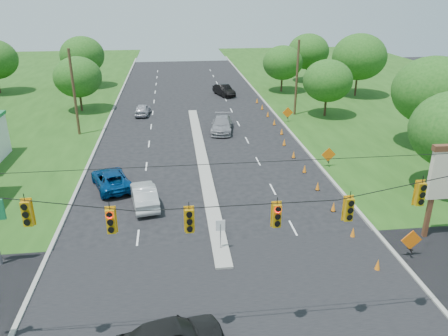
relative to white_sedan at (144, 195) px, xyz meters
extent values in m
plane|color=black|center=(4.79, -12.57, -0.78)|extent=(160.00, 160.00, 0.00)
cube|color=black|center=(4.79, -12.57, -0.78)|extent=(160.00, 14.00, 0.02)
cube|color=gray|center=(-5.31, 17.43, -0.78)|extent=(0.25, 110.00, 0.16)
cube|color=gray|center=(14.89, 17.43, -0.78)|extent=(0.25, 110.00, 0.16)
cube|color=gray|center=(4.79, 8.43, -0.78)|extent=(1.00, 34.00, 0.18)
cylinder|color=gray|center=(4.79, -6.57, 0.12)|extent=(0.06, 0.06, 1.80)
cube|color=white|center=(4.79, -6.57, 0.92)|extent=(0.55, 0.04, 0.70)
cylinder|color=black|center=(4.79, -13.57, 6.22)|extent=(24.00, 0.04, 0.04)
cube|color=#EBA70F|center=(-3.21, -13.57, 5.97)|extent=(0.34, 0.24, 1.00)
cube|color=#EBA70F|center=(-0.21, -13.57, 5.44)|extent=(0.34, 0.24, 1.00)
cube|color=#EBA70F|center=(2.79, -13.57, 5.27)|extent=(0.34, 0.24, 1.00)
cube|color=#EBA70F|center=(6.29, -13.57, 5.27)|extent=(0.34, 0.24, 1.00)
cube|color=#EBA70F|center=(9.29, -13.57, 5.36)|extent=(0.34, 0.24, 1.00)
cube|color=#EBA70F|center=(12.29, -13.57, 5.88)|extent=(0.34, 0.24, 1.00)
cylinder|color=#422D1C|center=(-7.71, 17.43, 3.72)|extent=(0.28, 0.28, 9.00)
cylinder|color=#422D1C|center=(17.29, 22.43, 3.72)|extent=(0.28, 0.28, 9.00)
cube|color=#59331E|center=(17.69, -6.57, 1.42)|extent=(0.25, 0.25, 4.40)
cone|color=orange|center=(13.21, -9.57, -0.43)|extent=(0.32, 0.32, 0.70)
cone|color=orange|center=(13.21, -6.07, -0.43)|extent=(0.32, 0.32, 0.70)
cone|color=orange|center=(13.21, -2.57, -0.43)|extent=(0.32, 0.32, 0.70)
cone|color=orange|center=(13.21, 0.93, -0.43)|extent=(0.32, 0.32, 0.70)
cone|color=orange|center=(13.21, 4.43, -0.43)|extent=(0.32, 0.32, 0.70)
cone|color=orange|center=(13.21, 7.93, -0.43)|extent=(0.32, 0.32, 0.70)
cone|color=orange|center=(13.21, 11.43, -0.43)|extent=(0.32, 0.32, 0.70)
cone|color=orange|center=(13.81, 14.93, -0.43)|extent=(0.32, 0.32, 0.70)
cone|color=orange|center=(13.81, 18.43, -0.43)|extent=(0.32, 0.32, 0.70)
cone|color=orange|center=(13.81, 21.93, -0.43)|extent=(0.32, 0.32, 0.70)
cone|color=orange|center=(13.81, 25.43, -0.43)|extent=(0.32, 0.32, 0.70)
cone|color=orange|center=(13.81, 28.93, -0.43)|extent=(0.32, 0.32, 0.70)
cube|color=black|center=(15.59, -8.57, -0.23)|extent=(0.06, 0.58, 0.26)
cube|color=black|center=(15.59, -8.57, -0.23)|extent=(0.06, 0.58, 0.26)
cube|color=orange|center=(15.59, -8.57, 0.37)|extent=(1.27, 0.05, 1.27)
cube|color=black|center=(15.59, 5.43, -0.23)|extent=(0.06, 0.58, 0.26)
cube|color=black|center=(15.59, 5.43, -0.23)|extent=(0.06, 0.58, 0.26)
cube|color=orange|center=(15.59, 5.43, 0.37)|extent=(1.27, 0.05, 1.27)
cube|color=black|center=(15.59, 19.43, -0.23)|extent=(0.06, 0.58, 0.26)
cube|color=black|center=(15.59, 19.43, -0.23)|extent=(0.06, 0.58, 0.26)
cube|color=orange|center=(15.59, 19.43, 0.37)|extent=(1.27, 0.05, 1.27)
cylinder|color=black|center=(-9.21, 27.43, 0.48)|extent=(0.28, 0.28, 2.52)
ellipsoid|color=#194C14|center=(-9.21, 27.43, 3.56)|extent=(5.88, 5.88, 5.04)
cylinder|color=black|center=(-11.21, 42.43, 0.66)|extent=(0.28, 0.28, 2.88)
ellipsoid|color=#194C14|center=(-11.21, 42.43, 4.18)|extent=(6.72, 6.72, 5.76)
cylinder|color=black|center=(22.79, -0.57, 0.66)|extent=(0.28, 0.28, 2.88)
cylinder|color=black|center=(26.79, 9.43, 0.84)|extent=(0.28, 0.28, 3.24)
ellipsoid|color=#194C14|center=(26.79, 9.43, 4.80)|extent=(7.56, 7.56, 6.48)
cylinder|color=black|center=(20.79, 21.43, 0.48)|extent=(0.28, 0.28, 2.52)
ellipsoid|color=#194C14|center=(20.79, 21.43, 3.56)|extent=(5.88, 5.88, 5.04)
cylinder|color=black|center=(28.79, 31.43, 0.84)|extent=(0.28, 0.28, 3.24)
ellipsoid|color=#194C14|center=(28.79, 31.43, 4.80)|extent=(7.56, 7.56, 6.48)
cylinder|color=black|center=(24.79, 42.43, 0.66)|extent=(0.28, 0.28, 2.88)
ellipsoid|color=#194C14|center=(24.79, 42.43, 4.18)|extent=(6.72, 6.72, 5.76)
cylinder|color=black|center=(18.79, 35.43, 0.48)|extent=(0.28, 0.28, 2.52)
ellipsoid|color=#194C14|center=(18.79, 35.43, 3.56)|extent=(5.88, 5.88, 5.04)
imported|color=#B7B7B7|center=(0.00, 0.00, 0.00)|extent=(2.45, 4.96, 1.56)
imported|color=navy|center=(-2.71, 3.32, -0.06)|extent=(3.97, 5.70, 1.45)
imported|color=gray|center=(7.57, 16.79, 0.01)|extent=(3.09, 5.72, 1.57)
imported|color=#A6A3AD|center=(-1.37, 24.64, -0.09)|extent=(2.03, 4.18, 1.38)
imported|color=black|center=(9.85, 33.95, 0.01)|extent=(3.05, 5.06, 1.58)
camera|label=1|loc=(2.35, -28.66, 13.70)|focal=35.00mm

